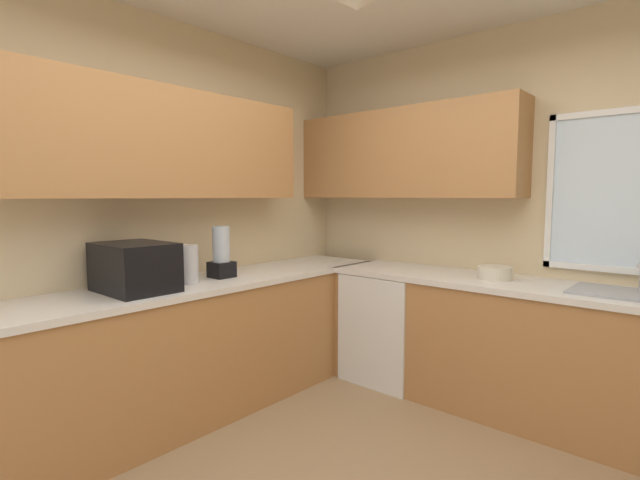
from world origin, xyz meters
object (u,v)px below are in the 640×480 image
object	(u,v)px
kettle	(188,264)
blender_appliance	(221,254)
microwave	(135,267)
sink_assembly	(638,294)
bowl	(495,273)
dishwasher	(390,326)

from	to	relation	value
kettle	blender_appliance	world-z (taller)	blender_appliance
microwave	sink_assembly	world-z (taller)	microwave
sink_assembly	kettle	bearing A→B (deg)	-146.97
kettle	sink_assembly	size ratio (longest dim) A/B	0.37
kettle	bowl	size ratio (longest dim) A/B	1.09
microwave	dishwasher	bearing A→B (deg)	69.68
dishwasher	microwave	xyz separation A→B (m)	(-0.66, -1.78, 0.62)
sink_assembly	bowl	distance (m)	0.81
dishwasher	kettle	xyz separation A→B (m)	(-0.64, -1.43, 0.60)
kettle	sink_assembly	bearing A→B (deg)	33.03
microwave	blender_appliance	xyz separation A→B (m)	(-0.00, 0.63, 0.02)
dishwasher	bowl	xyz separation A→B (m)	(0.81, 0.03, 0.52)
dishwasher	sink_assembly	size ratio (longest dim) A/B	1.26
dishwasher	kettle	size ratio (longest dim) A/B	3.41
kettle	sink_assembly	world-z (taller)	kettle
bowl	blender_appliance	bearing A→B (deg)	-141.21
microwave	blender_appliance	world-z (taller)	blender_appliance
dishwasher	microwave	distance (m)	2.00
dishwasher	bowl	distance (m)	0.96
dishwasher	blender_appliance	size ratio (longest dim) A/B	2.37
bowl	blender_appliance	world-z (taller)	blender_appliance
microwave	sink_assembly	bearing A→B (deg)	38.55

